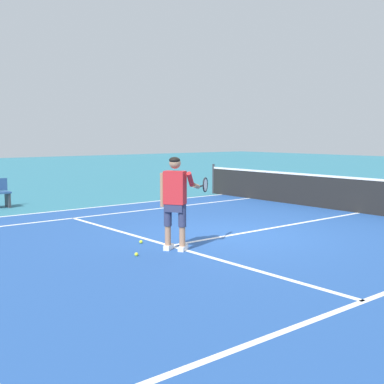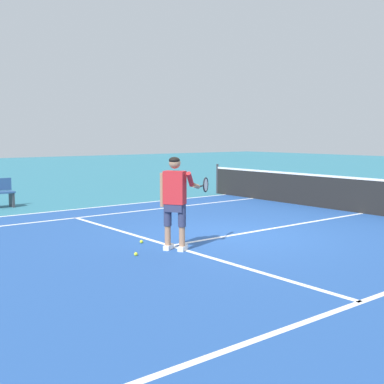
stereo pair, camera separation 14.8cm
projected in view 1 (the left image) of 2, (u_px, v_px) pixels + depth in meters
name	position (u px, v px, depth m)	size (l,w,h in m)	color
ground_plane	(231.00, 235.00, 10.48)	(80.00, 80.00, 0.00)	teal
court_inner_surface	(211.00, 239.00, 10.12)	(10.98, 11.14, 0.00)	#234C93
line_service	(170.00, 246.00, 9.47)	(8.23, 0.10, 0.01)	white
line_centre_service	(281.00, 226.00, 11.48)	(0.10, 6.40, 0.01)	white
line_singles_left	(109.00, 214.00, 13.28)	(0.10, 10.74, 0.01)	white
line_doubles_left	(85.00, 208.00, 14.34)	(0.10, 10.74, 0.01)	white
tennis_net	(359.00, 195.00, 13.44)	(11.96, 0.08, 1.07)	#333338
tennis_player	(176.00, 197.00, 9.01)	(0.57, 1.22, 1.71)	white
tennis_ball_near_feet	(141.00, 242.00, 9.68)	(0.07, 0.07, 0.07)	#CCE02D
tennis_ball_by_baseline	(136.00, 254.00, 8.66)	(0.07, 0.07, 0.07)	#CCE02D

